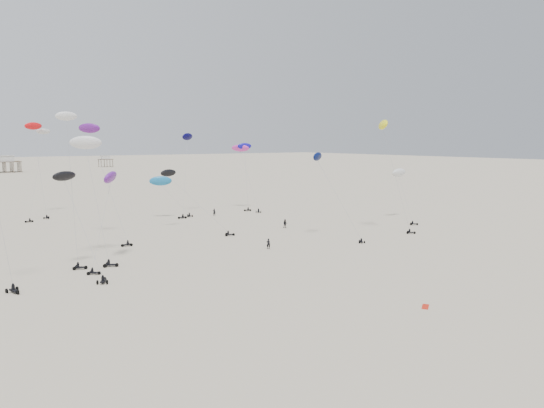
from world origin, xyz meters
TOP-DOWN VIEW (x-y plane):
  - ground_plane at (0.00, 200.00)m, footprint 900.00×900.00m
  - pavilion_main at (-10.00, 350.00)m, footprint 21.00×13.00m
  - pavilion_small at (60.00, 380.00)m, footprint 9.00×7.00m
  - rig_0 at (41.43, 94.57)m, footprint 9.17×11.89m
  - rig_1 at (-35.18, 84.14)m, footprint 4.87×14.06m
  - rig_2 at (-27.86, 147.66)m, footprint 9.68×16.17m
  - rig_4 at (-29.67, 88.51)m, footprint 8.38×10.86m
  - rig_5 at (10.41, 84.85)m, footprint 5.87×11.42m
  - rig_6 at (25.34, 83.96)m, footprint 5.87×9.18m
  - rig_7 at (-7.29, 107.69)m, footprint 8.99×16.94m
  - rig_9 at (20.07, 129.69)m, footprint 4.79×5.97m
  - rig_10 at (3.09, 130.33)m, footprint 9.33×11.40m
  - rig_11 at (-34.59, 89.15)m, footprint 3.17×6.50m
  - rig_13 at (-24.98, 108.94)m, footprint 5.41×15.82m
  - rig_14 at (-30.95, 92.20)m, footprint 5.19×11.56m
  - rig_15 at (-3.93, 127.36)m, footprint 9.94×4.60m
  - rig_16 at (19.82, 130.03)m, footprint 4.87×13.15m
  - rig_18 at (-27.91, 149.18)m, footprint 4.48×11.44m
  - spectator_0 at (-4.15, 83.07)m, footprint 0.95×0.89m
  - spectator_1 at (10.97, 98.99)m, footprint 1.22×1.18m
  - spectator_3 at (7.36, 123.83)m, footprint 0.93×0.85m
  - grounded_kite_b at (-7.52, 46.79)m, footprint 1.87×1.61m

SIDE VIEW (x-z plane):
  - ground_plane at x=0.00m, z-range 0.00..0.00m
  - spectator_0 at x=-4.15m, z-range -1.07..1.07m
  - spectator_1 at x=10.97m, z-range -1.10..1.10m
  - spectator_3 at x=7.36m, z-range -1.05..1.05m
  - grounded_kite_b at x=-7.52m, z-range -0.04..0.04m
  - pavilion_small at x=60.00m, z-range -0.51..7.49m
  - pavilion_main at x=-10.00m, z-range -0.68..9.12m
  - rig_15 at x=-3.93m, z-range 2.28..13.07m
  - rig_7 at x=-7.29m, z-range -1.65..17.49m
  - rig_1 at x=-35.18m, z-range 0.15..16.71m
  - rig_0 at x=41.43m, z-range 1.97..16.57m
  - rig_4 at x=-29.67m, z-range 3.37..18.32m
  - rig_11 at x=-34.59m, z-range 0.36..23.21m
  - rig_5 at x=10.41m, z-range 3.37..20.58m
  - rig_9 at x=20.07m, z-range 3.22..21.09m
  - rig_16 at x=19.82m, z-range 4.17..22.39m
  - rig_2 at x=-27.86m, z-range 1.23..26.23m
  - rig_10 at x=3.09m, z-range 3.34..24.49m
  - rig_14 at x=-30.95m, z-range 4.30..23.93m
  - rig_13 at x=-24.98m, z-range 4.52..27.68m
  - rig_18 at x=-27.91m, z-range 5.42..28.77m
  - rig_6 at x=25.34m, z-range 6.77..29.61m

